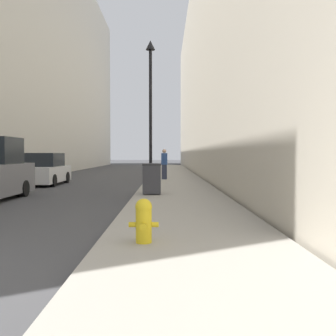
% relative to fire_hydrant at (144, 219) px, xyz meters
% --- Properties ---
extents(sidewalk_right, '(3.46, 60.00, 0.14)m').
position_rel_fire_hydrant_xyz_m(sidewalk_right, '(0.90, 15.90, -0.47)').
color(sidewalk_right, '#9E998E').
rests_on(sidewalk_right, ground).
extents(building_right_stone, '(12.00, 60.00, 17.38)m').
position_rel_fire_hydrant_xyz_m(building_right_stone, '(8.73, 23.90, 8.15)').
color(building_right_stone, beige).
rests_on(building_right_stone, ground).
extents(fire_hydrant, '(0.52, 0.40, 0.76)m').
position_rel_fire_hydrant_xyz_m(fire_hydrant, '(0.00, 0.00, 0.00)').
color(fire_hydrant, yellow).
rests_on(fire_hydrant, sidewalk_right).
extents(trash_bin, '(0.69, 0.67, 1.17)m').
position_rel_fire_hydrant_xyz_m(trash_bin, '(-0.16, 7.81, 0.20)').
color(trash_bin, '#3D3D42').
rests_on(trash_bin, sidewalk_right).
extents(lamppost, '(0.41, 0.41, 6.49)m').
position_rel_fire_hydrant_xyz_m(lamppost, '(-0.30, 10.11, 3.51)').
color(lamppost, black).
rests_on(lamppost, sidewalk_right).
extents(parked_sedan_near, '(1.81, 4.22, 1.73)m').
position_rel_fire_hydrant_xyz_m(parked_sedan_near, '(-6.16, 13.89, 0.24)').
color(parked_sedan_near, silver).
rests_on(parked_sedan_near, ground).
extents(pedestrian_on_sidewalk, '(0.37, 0.24, 1.82)m').
position_rel_fire_hydrant_xyz_m(pedestrian_on_sidewalk, '(0.28, 16.19, 0.51)').
color(pedestrian_on_sidewalk, '#2D3347').
rests_on(pedestrian_on_sidewalk, sidewalk_right).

